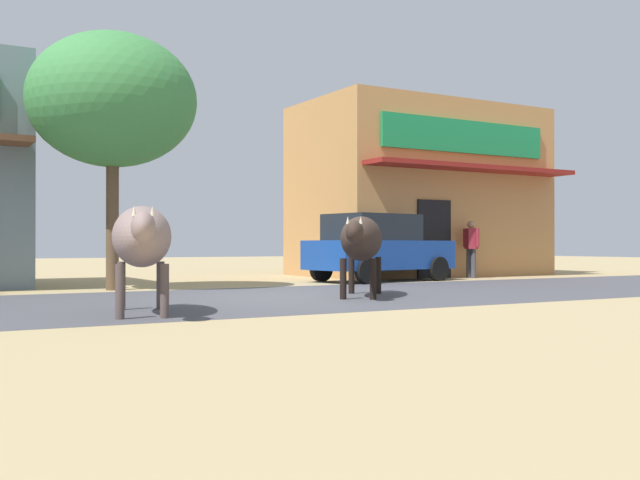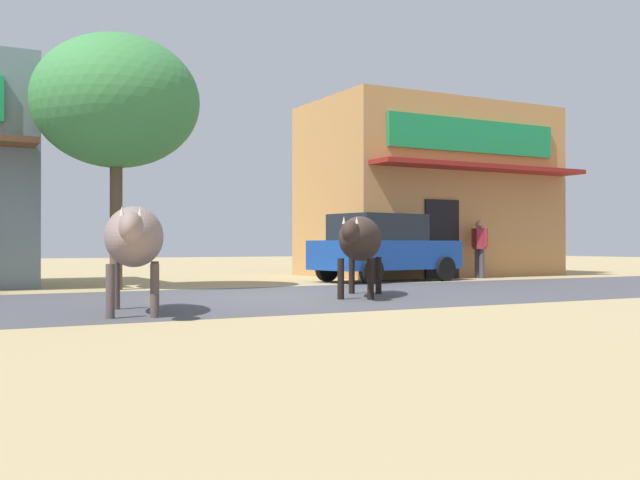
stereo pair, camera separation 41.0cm
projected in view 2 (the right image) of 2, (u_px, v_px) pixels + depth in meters
name	position (u px, v px, depth m)	size (l,w,h in m)	color
ground	(304.00, 297.00, 12.89)	(80.00, 80.00, 0.00)	tan
asphalt_road	(304.00, 297.00, 12.89)	(72.00, 5.88, 0.00)	#48484F
storefront_right_club	(429.00, 191.00, 22.16)	(7.02, 4.95, 4.96)	#BC844C
roadside_tree	(116.00, 102.00, 14.87)	(3.30, 3.30, 5.08)	brown
parked_hatchback_car	(384.00, 247.00, 18.26)	(3.90, 2.27, 1.64)	#19449E
cow_near_brown	(134.00, 238.00, 9.70)	(1.29, 2.62, 1.40)	gray
cow_far_dark	(360.00, 239.00, 12.85)	(2.08, 2.48, 1.39)	#30231D
pedestrian_by_shop	(479.00, 244.00, 20.02)	(0.40, 0.61, 1.55)	#3F3F47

